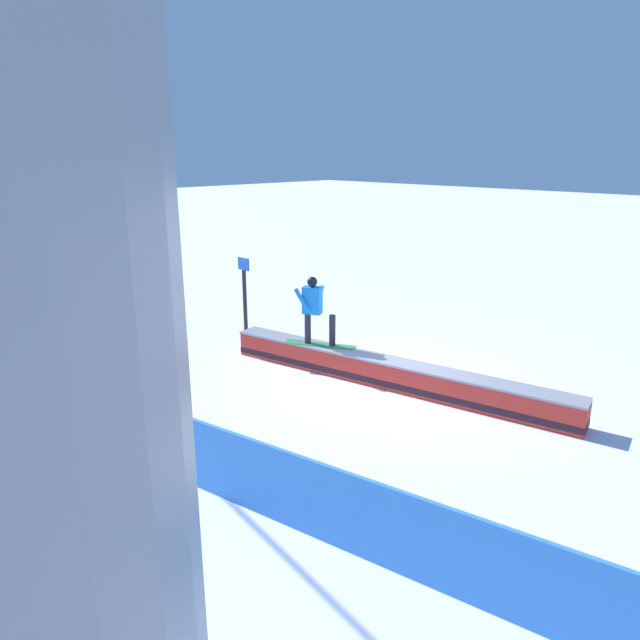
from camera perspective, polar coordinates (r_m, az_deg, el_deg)
The scene contains 5 objects.
ground_plane at distance 12.12m, azimuth 6.75°, elevation -6.49°, with size 120.00×120.00×0.00m, color white.
grind_box at distance 12.02m, azimuth 6.80°, elevation -5.33°, with size 7.57×2.04×0.58m.
snowboarder at distance 12.51m, azimuth -0.55°, elevation 1.16°, with size 1.56×0.98×1.52m.
safety_fence at distance 8.90m, azimuth -13.88°, elevation -11.98°, with size 13.79×0.06×1.07m, color #3983E6.
trail_marker at distance 14.61m, azimuth -7.43°, elevation 2.22°, with size 0.40×0.10×2.15m.
Camera 1 is at (-6.84, 8.83, 4.70)m, focal length 32.43 mm.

